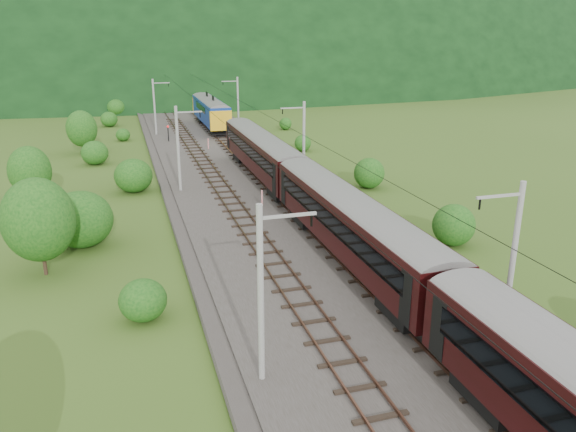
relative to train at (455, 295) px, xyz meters
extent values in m
plane|color=#365119|center=(-2.40, 1.13, -3.65)|extent=(600.00, 600.00, 0.00)
cube|color=#38332D|center=(-2.40, 11.13, -3.50)|extent=(14.00, 220.00, 0.30)
cube|color=#533123|center=(-5.52, 11.13, -3.15)|extent=(0.08, 220.00, 0.15)
cube|color=#533123|center=(-4.08, 11.13, -3.15)|extent=(0.08, 220.00, 0.15)
cube|color=black|center=(-4.80, 11.13, -3.29)|extent=(2.40, 220.00, 0.12)
cube|color=#533123|center=(-0.72, 11.13, -3.15)|extent=(0.08, 220.00, 0.15)
cube|color=#533123|center=(0.72, 11.13, -3.15)|extent=(0.08, 220.00, 0.15)
cube|color=black|center=(0.00, 11.13, -3.29)|extent=(2.40, 220.00, 0.12)
cylinder|color=gray|center=(-8.60, 1.13, 0.65)|extent=(0.28, 0.28, 8.00)
cube|color=gray|center=(-7.40, 1.13, 4.05)|extent=(2.40, 0.12, 0.12)
cylinder|color=black|center=(-6.40, 1.13, 3.75)|extent=(0.10, 0.10, 0.50)
cylinder|color=gray|center=(-8.60, 33.13, 0.65)|extent=(0.28, 0.28, 8.00)
cube|color=gray|center=(-7.40, 33.13, 4.05)|extent=(2.40, 0.12, 0.12)
cylinder|color=black|center=(-6.40, 33.13, 3.75)|extent=(0.10, 0.10, 0.50)
cylinder|color=gray|center=(-8.60, 65.13, 0.65)|extent=(0.28, 0.28, 8.00)
cube|color=gray|center=(-7.40, 65.13, 4.05)|extent=(2.40, 0.12, 0.12)
cylinder|color=black|center=(-6.40, 65.13, 3.75)|extent=(0.10, 0.10, 0.50)
cylinder|color=gray|center=(-8.60, 97.13, 0.65)|extent=(0.28, 0.28, 8.00)
cube|color=gray|center=(-7.40, 97.13, 4.05)|extent=(2.40, 0.12, 0.12)
cylinder|color=black|center=(-6.40, 97.13, 3.75)|extent=(0.10, 0.10, 0.50)
cylinder|color=gray|center=(-8.60, 129.13, 0.65)|extent=(0.28, 0.28, 8.00)
cube|color=gray|center=(-7.40, 129.13, 4.05)|extent=(2.40, 0.12, 0.12)
cylinder|color=black|center=(-6.40, 129.13, 3.75)|extent=(0.10, 0.10, 0.50)
cylinder|color=gray|center=(3.80, 1.13, 0.65)|extent=(0.28, 0.28, 8.00)
cube|color=gray|center=(2.60, 1.13, 4.05)|extent=(2.40, 0.12, 0.12)
cylinder|color=black|center=(1.60, 1.13, 3.75)|extent=(0.10, 0.10, 0.50)
cylinder|color=gray|center=(3.80, 33.13, 0.65)|extent=(0.28, 0.28, 8.00)
cube|color=gray|center=(2.60, 33.13, 4.05)|extent=(2.40, 0.12, 0.12)
cylinder|color=black|center=(1.60, 33.13, 3.75)|extent=(0.10, 0.10, 0.50)
cylinder|color=gray|center=(3.80, 65.13, 0.65)|extent=(0.28, 0.28, 8.00)
cube|color=gray|center=(2.60, 65.13, 4.05)|extent=(2.40, 0.12, 0.12)
cylinder|color=black|center=(1.60, 65.13, 3.75)|extent=(0.10, 0.10, 0.50)
cylinder|color=gray|center=(3.80, 97.13, 0.65)|extent=(0.28, 0.28, 8.00)
cube|color=gray|center=(2.60, 97.13, 4.05)|extent=(2.40, 0.12, 0.12)
cylinder|color=black|center=(1.60, 97.13, 3.75)|extent=(0.10, 0.10, 0.50)
cylinder|color=gray|center=(3.80, 129.13, 0.65)|extent=(0.28, 0.28, 8.00)
cube|color=gray|center=(2.60, 129.13, 4.05)|extent=(2.40, 0.12, 0.12)
cylinder|color=black|center=(1.60, 129.13, 3.75)|extent=(0.10, 0.10, 0.50)
cylinder|color=black|center=(-4.80, 11.13, 3.45)|extent=(0.03, 198.00, 0.03)
cylinder|color=black|center=(0.00, 11.13, 3.45)|extent=(0.03, 198.00, 0.03)
ellipsoid|color=black|center=(-2.40, 261.13, -3.65)|extent=(504.00, 360.00, 244.00)
cube|color=black|center=(0.00, -3.50, -2.61)|extent=(2.28, 3.32, 0.93)
cube|color=black|center=(0.00, 11.91, -0.59)|extent=(3.01, 22.80, 3.11)
cylinder|color=slate|center=(0.00, 11.91, 0.81)|extent=(3.01, 22.69, 3.01)
cube|color=black|center=(-1.52, 11.91, -0.22)|extent=(0.05, 20.07, 1.19)
cube|color=black|center=(1.52, 11.91, -0.22)|extent=(0.05, 20.07, 1.19)
cube|color=black|center=(0.00, 3.93, -2.61)|extent=(2.28, 3.32, 0.93)
cube|color=black|center=(0.00, 19.89, -2.61)|extent=(2.28, 3.32, 0.93)
cube|color=black|center=(0.00, 35.30, -0.59)|extent=(3.01, 22.80, 3.11)
cylinder|color=slate|center=(0.00, 35.30, 0.81)|extent=(3.01, 22.69, 3.01)
cube|color=black|center=(-1.52, 35.30, -0.22)|extent=(0.05, 20.07, 1.19)
cube|color=black|center=(1.52, 35.30, -0.22)|extent=(0.05, 20.07, 1.19)
cube|color=black|center=(0.00, 27.32, -2.61)|extent=(2.28, 3.32, 0.93)
cube|color=black|center=(0.00, 43.28, -2.61)|extent=(2.28, 3.32, 0.93)
cube|color=navy|center=(0.00, 68.02, -0.59)|extent=(3.01, 18.66, 3.11)
cylinder|color=slate|center=(0.00, 68.02, 0.81)|extent=(3.01, 18.56, 3.01)
cube|color=black|center=(-1.52, 68.02, -0.22)|extent=(0.05, 16.42, 1.19)
cube|color=black|center=(1.52, 68.02, -0.22)|extent=(0.05, 16.42, 1.19)
cube|color=black|center=(0.00, 61.49, -2.61)|extent=(2.28, 3.32, 0.93)
cube|color=black|center=(0.00, 74.55, -2.61)|extent=(2.28, 3.32, 0.93)
cube|color=gold|center=(0.00, 77.15, -0.80)|extent=(3.07, 0.50, 2.80)
cube|color=gold|center=(0.00, 58.89, -0.80)|extent=(3.07, 0.50, 2.80)
cube|color=black|center=(0.00, 71.02, 1.53)|extent=(0.08, 1.60, 0.93)
cylinder|color=red|center=(-2.93, 52.15, -2.68)|extent=(0.14, 0.14, 1.34)
cylinder|color=red|center=(-2.35, 25.95, -2.64)|extent=(0.15, 0.15, 1.41)
cylinder|color=black|center=(-7.37, 58.98, -2.35)|extent=(0.14, 0.14, 2.00)
sphere|color=red|center=(-7.37, 58.98, -1.30)|extent=(0.24, 0.24, 0.24)
ellipsoid|color=#124412|center=(-13.27, 8.58, -2.50)|extent=(2.56, 2.56, 2.30)
ellipsoid|color=#124412|center=(-16.91, 20.99, -1.61)|extent=(4.54, 4.54, 4.08)
ellipsoid|color=#124412|center=(-12.84, 34.81, -2.02)|extent=(3.62, 3.62, 3.26)
ellipsoid|color=#124412|center=(-16.75, 48.26, -2.26)|extent=(3.09, 3.09, 2.78)
ellipsoid|color=#124412|center=(-13.38, 62.70, -2.77)|extent=(1.96, 1.96, 1.77)
ellipsoid|color=#124412|center=(-15.29, 76.37, -2.44)|extent=(2.69, 2.69, 2.42)
ellipsoid|color=#124412|center=(-14.08, 89.55, -2.18)|extent=(3.25, 3.25, 2.93)
cylinder|color=black|center=(-18.99, 16.46, -1.93)|extent=(0.24, 0.24, 3.45)
ellipsoid|color=#124412|center=(-18.99, 16.46, 0.04)|extent=(4.43, 4.43, 5.32)
cylinder|color=black|center=(-21.63, 33.26, -2.21)|extent=(0.24, 0.24, 2.87)
ellipsoid|color=#124412|center=(-21.63, 33.26, -0.58)|extent=(3.69, 3.69, 4.42)
cylinder|color=black|center=(-18.32, 55.32, -2.18)|extent=(0.24, 0.24, 2.95)
ellipsoid|color=#124412|center=(-18.32, 55.32, -0.49)|extent=(3.79, 3.79, 4.55)
ellipsoid|color=#124412|center=(8.78, 13.61, -2.27)|extent=(3.05, 3.05, 2.75)
ellipsoid|color=#124412|center=(9.47, 29.69, -2.29)|extent=(3.02, 3.02, 2.72)
ellipsoid|color=#124412|center=(8.78, 48.64, -2.69)|extent=(2.13, 2.13, 1.92)
ellipsoid|color=#124412|center=(11.34, 65.26, -2.79)|extent=(1.91, 1.91, 1.72)
camera|label=1|loc=(-13.57, -19.50, 11.14)|focal=35.00mm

